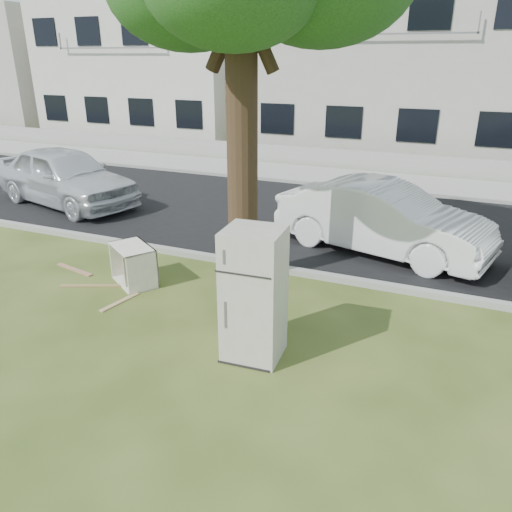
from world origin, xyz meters
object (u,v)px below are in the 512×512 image
at_px(fridge, 254,295).
at_px(car_left, 65,176).
at_px(cabinet, 134,265).
at_px(car_center, 382,218).

relative_size(fridge, car_left, 0.40).
distance_m(cabinet, car_left, 6.23).
xyz_separation_m(fridge, car_left, (-8.00, 5.10, -0.13)).
height_order(fridge, car_left, fridge).
bearing_deg(cabinet, car_center, 74.61).
bearing_deg(car_left, car_center, -77.25).
bearing_deg(car_left, cabinet, -112.43).
height_order(car_center, car_left, car_left).
xyz_separation_m(cabinet, car_left, (-4.96, 3.73, 0.45)).
distance_m(cabinet, car_center, 5.29).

